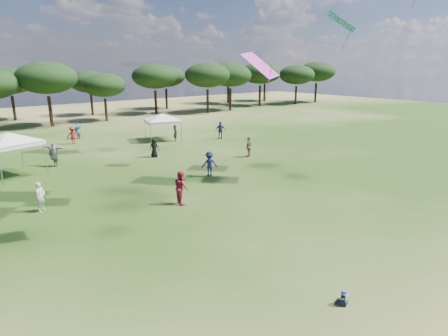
# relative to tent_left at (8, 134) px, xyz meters

# --- Properties ---
(tree_line) EXTENTS (108.78, 17.63, 7.77)m
(tree_line) POSITION_rel_tent_left_xyz_m (7.05, 23.96, 2.58)
(tree_line) COLOR black
(tree_line) RESTS_ON ground
(tent_left) EXTENTS (6.07, 6.07, 3.27)m
(tent_left) POSITION_rel_tent_left_xyz_m (0.00, 0.00, 0.00)
(tent_left) COLOR gray
(tent_left) RESTS_ON ground
(tent_right) EXTENTS (5.99, 5.99, 2.90)m
(tent_right) POSITION_rel_tent_left_xyz_m (14.02, 4.75, -0.37)
(tent_right) COLOR gray
(tent_right) RESTS_ON ground
(toddler) EXTENTS (0.35, 0.38, 0.48)m
(toddler) POSITION_rel_tent_left_xyz_m (5.11, -21.72, -2.63)
(toddler) COLOR #161D33
(toddler) RESTS_ON ground
(festival_crowd) EXTENTS (29.94, 23.19, 1.79)m
(festival_crowd) POSITION_rel_tent_left_xyz_m (3.46, 0.28, -2.01)
(festival_crowd) COLOR maroon
(festival_crowd) RESTS_ON ground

